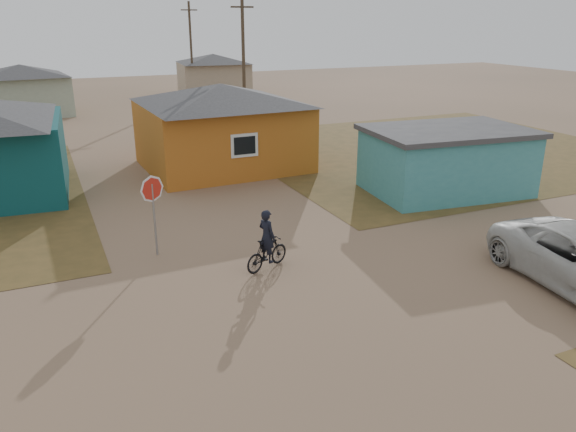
% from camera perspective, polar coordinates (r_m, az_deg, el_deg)
% --- Properties ---
extents(ground, '(120.00, 120.00, 0.00)m').
position_cam_1_polar(ground, '(13.96, 1.47, -9.37)').
color(ground, '#89694F').
extents(grass_ne, '(20.00, 18.00, 0.00)m').
position_cam_1_polar(grass_ne, '(31.54, 14.49, 6.60)').
color(grass_ne, brown).
rests_on(grass_ne, ground).
extents(house_yellow, '(7.72, 6.76, 3.90)m').
position_cam_1_polar(house_yellow, '(26.62, -6.71, 9.16)').
color(house_yellow, '#B6631C').
rests_on(house_yellow, ground).
extents(shed_turquoise, '(6.71, 4.93, 2.60)m').
position_cam_1_polar(shed_turquoise, '(23.56, 15.78, 5.48)').
color(shed_turquoise, teal).
rests_on(shed_turquoise, ground).
extents(house_pale_west, '(7.04, 6.15, 3.60)m').
position_cam_1_polar(house_pale_west, '(45.28, -25.34, 11.54)').
color(house_pale_west, '#9BA891').
rests_on(house_pale_west, ground).
extents(house_beige_east, '(6.95, 6.05, 3.60)m').
position_cam_1_polar(house_beige_east, '(53.48, -7.56, 14.16)').
color(house_beige_east, tan).
rests_on(house_beige_east, ground).
extents(utility_pole_near, '(1.40, 0.20, 8.00)m').
position_cam_1_polar(utility_pole_near, '(35.15, -4.54, 15.25)').
color(utility_pole_near, '#453829').
rests_on(utility_pole_near, ground).
extents(utility_pole_far, '(1.40, 0.20, 8.00)m').
position_cam_1_polar(utility_pole_far, '(50.72, -9.81, 16.35)').
color(utility_pole_far, '#453829').
rests_on(utility_pole_far, ground).
extents(stop_sign, '(0.81, 0.09, 2.47)m').
position_cam_1_polar(stop_sign, '(16.77, -13.59, 1.88)').
color(stop_sign, gray).
rests_on(stop_sign, ground).
extents(cyclist, '(1.60, 1.01, 1.76)m').
position_cam_1_polar(cyclist, '(15.79, -2.15, -3.22)').
color(cyclist, black).
rests_on(cyclist, ground).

